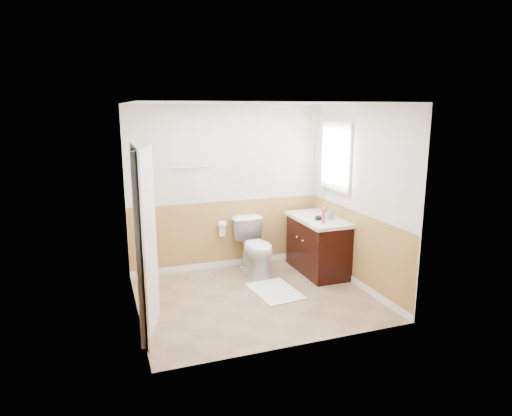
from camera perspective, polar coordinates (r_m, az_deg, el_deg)
name	(u,v)px	position (r m, az deg, el deg)	size (l,w,h in m)	color
floor	(255,297)	(6.00, -0.09, -11.34)	(3.00, 3.00, 0.00)	#8C7051
ceiling	(255,103)	(5.49, -0.10, 13.26)	(3.00, 3.00, 0.00)	white
wall_back	(227,188)	(6.83, -3.77, 2.57)	(3.00, 3.00, 0.00)	silver
wall_front	(299,231)	(4.45, 5.56, -2.94)	(3.00, 3.00, 0.00)	silver
wall_left	(132,214)	(5.31, -15.51, -0.78)	(3.00, 3.00, 0.00)	silver
wall_right	(358,197)	(6.27, 12.92, 1.37)	(3.00, 3.00, 0.00)	silver
wainscot_back	(228,235)	(6.99, -3.66, -3.51)	(3.00, 3.00, 0.00)	#B68548
wainscot_front	(297,301)	(4.71, 5.30, -11.72)	(3.00, 3.00, 0.00)	#B68548
wainscot_left	(137,276)	(5.53, -14.93, -8.35)	(2.60, 2.60, 0.00)	#B68548
wainscot_right	(355,249)	(6.45, 12.51, -5.19)	(2.60, 2.60, 0.00)	#B68548
toilet	(256,247)	(6.72, -0.05, -4.97)	(0.46, 0.80, 0.82)	white
bath_mat	(275,291)	(6.17, 2.45, -10.59)	(0.55, 0.80, 0.02)	silver
vanity_cabinet	(318,246)	(6.83, 7.90, -4.88)	(0.55, 1.10, 0.80)	black
vanity_knob_left	(303,241)	(6.57, 6.01, -4.17)	(0.03, 0.03, 0.03)	silver
vanity_knob_right	(297,237)	(6.74, 5.27, -3.71)	(0.03, 0.03, 0.03)	white
countertop	(318,219)	(6.71, 7.93, -1.43)	(0.60, 1.15, 0.05)	silver
sink_basin	(314,215)	(6.83, 7.43, -0.85)	(0.36, 0.36, 0.02)	silver
faucet	(325,210)	(6.90, 8.78, -0.24)	(0.02, 0.02, 0.14)	silver
lotion_bottle	(323,216)	(6.36, 8.59, -0.98)	(0.05, 0.05, 0.22)	#D6376A
soap_dispenser	(331,213)	(6.62, 9.54, -0.63)	(0.08, 0.08, 0.18)	#8A929C
hair_dryer_body	(320,218)	(6.56, 8.20, -1.22)	(0.07, 0.07, 0.14)	black
hair_dryer_handle	(318,220)	(6.55, 7.95, -1.50)	(0.03, 0.03, 0.07)	black
mirror_panel	(320,166)	(7.15, 8.14, 5.35)	(0.02, 0.35, 0.90)	silver
window_frame	(336,156)	(6.68, 10.20, 6.50)	(0.04, 0.80, 1.00)	white
window_glass	(337,156)	(6.69, 10.32, 6.50)	(0.01, 0.70, 0.90)	white
door	(147,243)	(4.95, -13.78, -4.42)	(0.05, 0.80, 2.04)	white
door_frame	(139,243)	(4.94, -14.67, -4.38)	(0.02, 0.92, 2.10)	white
door_knob	(149,241)	(5.29, -13.49, -4.09)	(0.06, 0.06, 0.06)	silver
towel_bar	(191,167)	(6.60, -8.30, 5.18)	(0.02, 0.02, 0.62)	silver
tp_holder_bar	(222,224)	(6.85, -4.35, -2.12)	(0.02, 0.02, 0.14)	silver
tp_roll	(222,224)	(6.85, -4.35, -2.12)	(0.11, 0.11, 0.10)	white
tp_sheet	(222,231)	(6.88, -4.33, -3.00)	(0.10, 0.01, 0.16)	white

